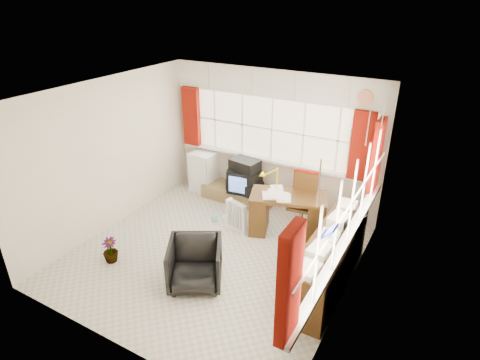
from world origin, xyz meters
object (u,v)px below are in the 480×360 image
object	(u,v)px
crt_tv	(243,180)
desk_lamp	(277,174)
radiator	(237,219)
desk	(288,212)
credenza	(329,261)
tv_bench	(238,194)
office_chair	(195,264)
mini_fridge	(204,171)
task_chair	(304,200)

from	to	relation	value
crt_tv	desk_lamp	bearing A→B (deg)	-26.94
desk_lamp	radiator	xyz separation A→B (m)	(-0.49, -0.46, -0.76)
desk	crt_tv	bearing A→B (deg)	154.48
credenza	tv_bench	world-z (taller)	credenza
office_chair	crt_tv	size ratio (longest dim) A/B	1.33
desk	radiator	size ratio (longest dim) A/B	2.53
crt_tv	mini_fridge	world-z (taller)	mini_fridge
office_chair	tv_bench	world-z (taller)	office_chair
credenza	tv_bench	bearing A→B (deg)	146.29
desk	radiator	world-z (taller)	desk
crt_tv	credenza	bearing A→B (deg)	-34.53
crt_tv	desk	bearing A→B (deg)	-25.52
task_chair	radiator	distance (m)	1.15
task_chair	office_chair	distance (m)	2.20
task_chair	crt_tv	distance (m)	1.36
task_chair	tv_bench	xyz separation A→B (m)	(-1.45, 0.35, -0.43)
radiator	crt_tv	bearing A→B (deg)	113.63
credenza	crt_tv	size ratio (longest dim) A/B	3.66
office_chair	radiator	world-z (taller)	office_chair
credenza	crt_tv	distance (m)	2.61
mini_fridge	task_chair	bearing A→B (deg)	-10.75
desk	mini_fridge	world-z (taller)	mini_fridge
desk_lamp	crt_tv	xyz separation A→B (m)	(-0.89, 0.45, -0.51)
radiator	mini_fridge	size ratio (longest dim) A/B	0.67
credenza	office_chair	bearing A→B (deg)	-150.76
task_chair	radiator	world-z (taller)	task_chair
tv_bench	crt_tv	world-z (taller)	crt_tv
desk_lamp	radiator	world-z (taller)	desk_lamp
desk	radiator	xyz separation A→B (m)	(-0.74, -0.37, -0.18)
credenza	radiator	bearing A→B (deg)	162.01
task_chair	tv_bench	distance (m)	1.55
desk	credenza	bearing A→B (deg)	-42.82
desk	credenza	size ratio (longest dim) A/B	0.67
desk	desk_lamp	size ratio (longest dim) A/B	3.38
task_chair	office_chair	bearing A→B (deg)	-110.18
desk	tv_bench	size ratio (longest dim) A/B	0.96
task_chair	credenza	size ratio (longest dim) A/B	0.52
office_chair	tv_bench	bearing A→B (deg)	76.27
crt_tv	radiator	bearing A→B (deg)	-66.37
credenza	task_chair	bearing A→B (deg)	125.32
credenza	mini_fridge	distance (m)	3.49
office_chair	credenza	bearing A→B (deg)	-0.63
desk_lamp	crt_tv	world-z (taller)	desk_lamp
task_chair	mini_fridge	distance (m)	2.32
credenza	mini_fridge	bearing A→B (deg)	152.73
credenza	crt_tv	world-z (taller)	credenza
task_chair	desk	bearing A→B (deg)	-127.93
task_chair	crt_tv	xyz separation A→B (m)	(-1.32, 0.31, -0.08)
office_chair	credenza	size ratio (longest dim) A/B	0.36
desk	credenza	xyz separation A→B (m)	(1.01, -0.94, 0.00)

